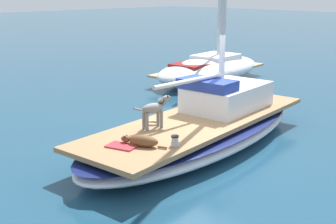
{
  "coord_description": "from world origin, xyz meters",
  "views": [
    {
      "loc": [
        6.64,
        -7.5,
        3.55
      ],
      "look_at": [
        0.0,
        -1.0,
        1.01
      ],
      "focal_mm": 48.52,
      "sensor_mm": 36.0,
      "label": 1
    }
  ],
  "objects": [
    {
      "name": "ground_plane",
      "position": [
        0.0,
        0.0,
        0.0
      ],
      "size": [
        120.0,
        120.0,
        0.0
      ],
      "primitive_type": "plane",
      "color": "navy"
    },
    {
      "name": "sailboat_main",
      "position": [
        0.0,
        0.0,
        0.34
      ],
      "size": [
        3.34,
        7.48,
        0.66
      ],
      "color": "white",
      "rests_on": "ground"
    },
    {
      "name": "cabin_house",
      "position": [
        -0.14,
        1.11,
        1.01
      ],
      "size": [
        1.65,
        2.37,
        0.84
      ],
      "color": "silver",
      "rests_on": "sailboat_main"
    },
    {
      "name": "dog_grey",
      "position": [
        -0.18,
        -1.22,
        1.08
      ],
      "size": [
        0.3,
        0.94,
        0.7
      ],
      "color": "gray",
      "rests_on": "sailboat_main"
    },
    {
      "name": "dog_brown",
      "position": [
        0.48,
        -2.17,
        0.77
      ],
      "size": [
        0.9,
        0.49,
        0.22
      ],
      "color": "brown",
      "rests_on": "sailboat_main"
    },
    {
      "name": "deck_winch",
      "position": [
        0.93,
        -1.72,
        0.76
      ],
      "size": [
        0.16,
        0.16,
        0.21
      ],
      "color": "#B7B7BC",
      "rests_on": "sailboat_main"
    },
    {
      "name": "coiled_rope",
      "position": [
        -0.44,
        -1.05,
        0.68
      ],
      "size": [
        0.32,
        0.32,
        0.04
      ],
      "primitive_type": "torus",
      "color": "beige",
      "rests_on": "sailboat_main"
    },
    {
      "name": "deck_towel",
      "position": [
        0.26,
        -2.47,
        0.68
      ],
      "size": [
        0.65,
        0.52,
        0.03
      ],
      "primitive_type": "cube",
      "rotation": [
        0.0,
        0.0,
        0.33
      ],
      "color": "#C6333D",
      "rests_on": "sailboat_main"
    },
    {
      "name": "moored_boat_port_side",
      "position": [
        -4.8,
        5.98,
        0.52
      ],
      "size": [
        3.06,
        5.91,
        7.66
      ],
      "color": "white",
      "rests_on": "ground"
    }
  ]
}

